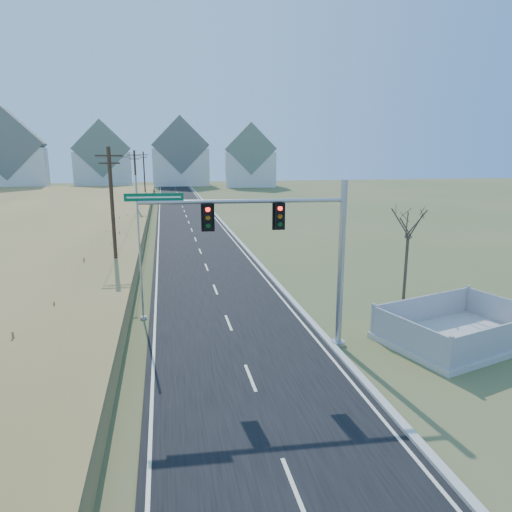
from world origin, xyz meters
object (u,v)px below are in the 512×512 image
(open_sign, at_px, (411,335))
(fence_enclosure, at_px, (458,335))
(flagpole, at_px, (140,264))
(bare_tree, at_px, (409,221))
(traffic_signal_mast, at_px, (299,248))

(open_sign, bearing_deg, fence_enclosure, -24.93)
(flagpole, relative_size, bare_tree, 1.27)
(flagpole, bearing_deg, fence_enclosure, -22.03)
(fence_enclosure, distance_m, flagpole, 15.85)
(traffic_signal_mast, bearing_deg, open_sign, -0.27)
(open_sign, relative_size, bare_tree, 0.10)
(open_sign, bearing_deg, flagpole, 141.12)
(traffic_signal_mast, xyz_separation_m, fence_enclosure, (7.56, -0.76, -4.26))
(fence_enclosure, xyz_separation_m, flagpole, (-14.48, 5.86, 2.69))
(fence_enclosure, distance_m, open_sign, 2.21)
(bare_tree, bearing_deg, traffic_signal_mast, -146.39)
(fence_enclosure, height_order, bare_tree, bare_tree)
(fence_enclosure, xyz_separation_m, open_sign, (-2.18, 0.39, 0.02))
(bare_tree, bearing_deg, flagpole, -178.57)
(traffic_signal_mast, xyz_separation_m, bare_tree, (8.24, 5.48, 0.19))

